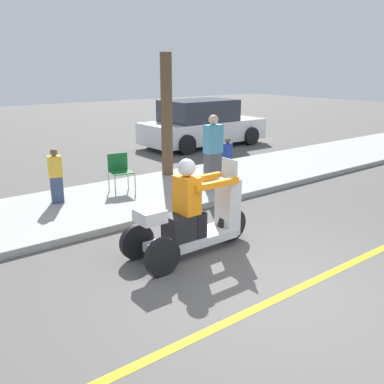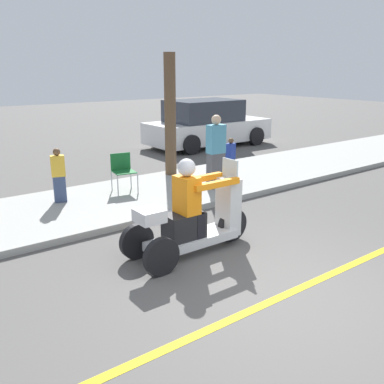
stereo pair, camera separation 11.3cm
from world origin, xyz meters
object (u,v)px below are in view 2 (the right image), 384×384
at_px(folding_chair_curbside, 123,168).
at_px(parked_car_lot_left, 207,125).
at_px(spectator_end_of_line, 216,153).
at_px(spectator_mid_group, 230,159).
at_px(tree_trunk, 170,115).
at_px(spectator_near_curb, 59,176).
at_px(motorcycle_trike, 193,220).

relative_size(folding_chair_curbside, parked_car_lot_left, 0.18).
relative_size(spectator_end_of_line, spectator_mid_group, 1.64).
bearing_deg(tree_trunk, spectator_end_of_line, -86.80).
xyz_separation_m(spectator_mid_group, parked_car_lot_left, (2.77, 4.36, 0.16)).
distance_m(spectator_near_curb, tree_trunk, 3.26).
distance_m(motorcycle_trike, spectator_end_of_line, 3.30).
height_order(spectator_end_of_line, tree_trunk, tree_trunk).
bearing_deg(spectator_near_curb, spectator_end_of_line, -18.37).
height_order(motorcycle_trike, spectator_end_of_line, spectator_end_of_line).
bearing_deg(parked_car_lot_left, folding_chair_curbside, -144.77).
xyz_separation_m(motorcycle_trike, spectator_end_of_line, (2.35, 2.29, 0.37)).
height_order(spectator_near_curb, tree_trunk, tree_trunk).
xyz_separation_m(spectator_near_curb, parked_car_lot_left, (6.73, 3.72, 0.12)).
height_order(motorcycle_trike, spectator_near_curb, motorcycle_trike).
xyz_separation_m(motorcycle_trike, spectator_near_curb, (-0.81, 3.34, 0.11)).
bearing_deg(parked_car_lot_left, tree_trunk, -139.47).
bearing_deg(tree_trunk, spectator_mid_group, -53.93).
bearing_deg(folding_chair_curbside, motorcycle_trike, -99.78).
bearing_deg(spectator_mid_group, spectator_near_curb, 170.80).
height_order(spectator_mid_group, tree_trunk, tree_trunk).
relative_size(motorcycle_trike, folding_chair_curbside, 2.58).
bearing_deg(spectator_end_of_line, spectator_near_curb, 161.63).
height_order(motorcycle_trike, spectator_mid_group, motorcycle_trike).
distance_m(motorcycle_trike, spectator_mid_group, 4.15).
xyz_separation_m(spectator_mid_group, tree_trunk, (-0.90, 1.23, 0.99)).
xyz_separation_m(spectator_end_of_line, folding_chair_curbside, (-1.78, 0.99, -0.28)).
distance_m(spectator_mid_group, tree_trunk, 1.82).
bearing_deg(spectator_mid_group, tree_trunk, 126.07).
height_order(motorcycle_trike, tree_trunk, tree_trunk).
relative_size(spectator_end_of_line, spectator_near_curb, 1.49).
bearing_deg(folding_chair_curbside, spectator_near_curb, 177.49).
distance_m(spectator_mid_group, parked_car_lot_left, 5.17).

